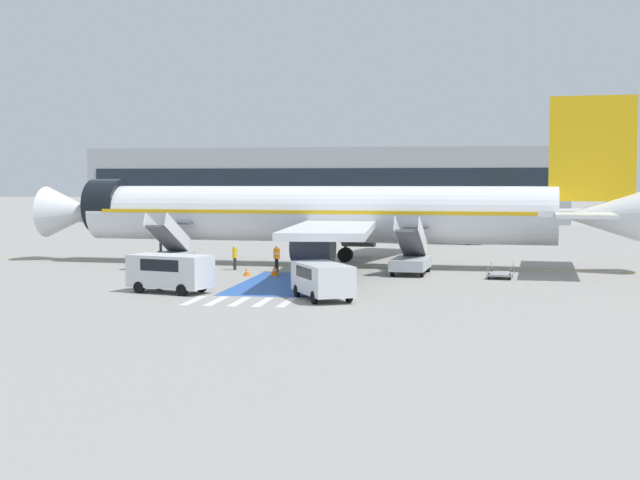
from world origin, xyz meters
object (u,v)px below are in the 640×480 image
(ground_crew_1, at_px, (277,256))
(boarding_stairs_forward, at_px, (168,254))
(boarding_stairs_aft, at_px, (411,259))
(airliner, at_px, (323,214))
(traffic_cone_0, at_px, (247,272))
(terminal_building, at_px, (326,185))
(service_van_0, at_px, (170,270))
(baggage_cart, at_px, (501,274))
(service_van_1, at_px, (322,278))
(fuel_tanker, at_px, (436,226))
(traffic_cone_1, at_px, (275,270))
(ground_crew_0, at_px, (235,256))

(ground_crew_1, bearing_deg, boarding_stairs_forward, -148.98)
(boarding_stairs_aft, bearing_deg, airliner, 146.93)
(traffic_cone_0, distance_m, terminal_building, 79.79)
(airliner, distance_m, traffic_cone_0, 9.35)
(service_van_0, distance_m, baggage_cart, 20.79)
(service_van_1, bearing_deg, service_van_0, -37.59)
(baggage_cart, height_order, traffic_cone_0, baggage_cart)
(fuel_tanker, relative_size, service_van_1, 2.00)
(traffic_cone_1, height_order, terminal_building, terminal_building)
(service_van_0, relative_size, ground_crew_1, 2.66)
(ground_crew_0, relative_size, ground_crew_1, 0.93)
(service_van_0, height_order, terminal_building, terminal_building)
(service_van_1, bearing_deg, baggage_cart, -155.91)
(ground_crew_1, distance_m, traffic_cone_0, 3.13)
(ground_crew_1, distance_m, traffic_cone_1, 2.49)
(traffic_cone_0, relative_size, traffic_cone_1, 0.74)
(ground_crew_0, relative_size, terminal_building, 0.02)
(boarding_stairs_aft, height_order, terminal_building, terminal_building)
(ground_crew_1, bearing_deg, boarding_stairs_aft, 41.73)
(airliner, bearing_deg, baggage_cart, -113.86)
(boarding_stairs_aft, relative_size, service_van_0, 1.11)
(boarding_stairs_forward, relative_size, service_van_0, 1.11)
(boarding_stairs_aft, xyz_separation_m, service_van_1, (-3.82, -13.46, 0.15))
(baggage_cart, bearing_deg, boarding_stairs_aft, -8.78)
(service_van_1, xyz_separation_m, baggage_cart, (9.49, 11.85, -0.86))
(ground_crew_0, bearing_deg, traffic_cone_0, 165.76)
(boarding_stairs_aft, relative_size, ground_crew_0, 3.16)
(boarding_stairs_aft, height_order, service_van_0, boarding_stairs_aft)
(airliner, distance_m, boarding_stairs_forward, 11.34)
(ground_crew_1, bearing_deg, fuel_tanker, 113.55)
(ground_crew_1, height_order, traffic_cone_0, ground_crew_1)
(boarding_stairs_forward, height_order, ground_crew_0, boarding_stairs_forward)
(traffic_cone_1, bearing_deg, baggage_cart, 3.02)
(boarding_stairs_aft, bearing_deg, service_van_1, -100.75)
(service_van_1, xyz_separation_m, terminal_building, (-12.94, 90.14, 4.46))
(terminal_building, bearing_deg, ground_crew_1, -84.16)
(service_van_0, distance_m, terminal_building, 88.79)
(traffic_cone_0, height_order, terminal_building, terminal_building)
(airliner, bearing_deg, boarding_stairs_forward, 114.42)
(boarding_stairs_aft, height_order, service_van_1, boarding_stairs_aft)
(boarding_stairs_aft, bearing_deg, terminal_building, 107.43)
(airliner, xyz_separation_m, service_van_1, (2.74, -18.62, -2.59))
(service_van_1, height_order, terminal_building, terminal_building)
(boarding_stairs_aft, bearing_deg, ground_crew_1, -174.88)
(terminal_building, bearing_deg, ground_crew_0, -86.43)
(boarding_stairs_aft, bearing_deg, ground_crew_0, -179.65)
(ground_crew_1, bearing_deg, ground_crew_0, -156.14)
(ground_crew_0, distance_m, terminal_building, 75.96)
(boarding_stairs_aft, bearing_deg, service_van_0, -131.02)
(boarding_stairs_aft, height_order, traffic_cone_0, boarding_stairs_aft)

